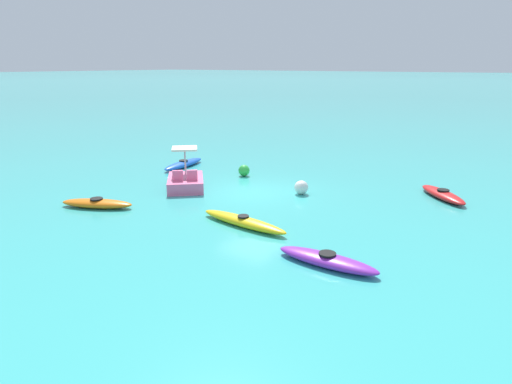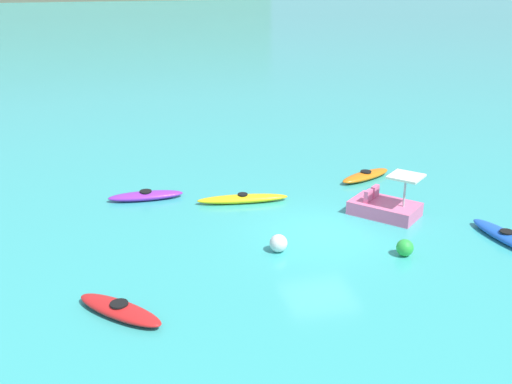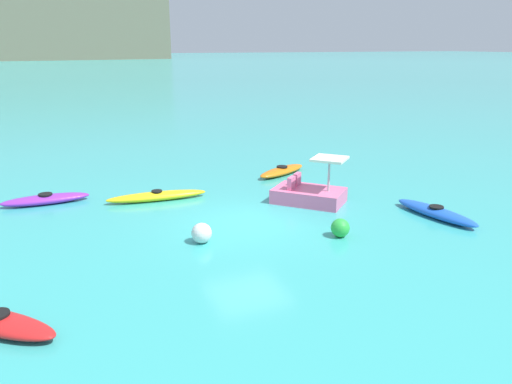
{
  "view_description": "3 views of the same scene",
  "coord_description": "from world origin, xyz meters",
  "px_view_note": "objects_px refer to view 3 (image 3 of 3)",
  "views": [
    {
      "loc": [
        -10.31,
        14.76,
        5.24
      ],
      "look_at": [
        -0.68,
        0.72,
        0.32
      ],
      "focal_mm": 31.16,
      "sensor_mm": 36.0,
      "label": 1
    },
    {
      "loc": [
        -6.35,
        -17.54,
        8.45
      ],
      "look_at": [
        -1.75,
        2.42,
        0.79
      ],
      "focal_mm": 41.54,
      "sensor_mm": 36.0,
      "label": 2
    },
    {
      "loc": [
        -5.69,
        -13.63,
        5.37
      ],
      "look_at": [
        0.87,
        1.29,
        0.55
      ],
      "focal_mm": 35.17,
      "sensor_mm": 36.0,
      "label": 3
    }
  ],
  "objects_px": {
    "kayak_purple": "(46,199)",
    "kayak_orange": "(282,171)",
    "kayak_yellow": "(157,196)",
    "buoy_white": "(202,233)",
    "pedal_boat_pink": "(309,193)",
    "kayak_blue": "(436,212)",
    "buoy_green": "(340,228)"
  },
  "relations": [
    {
      "from": "pedal_boat_pink",
      "to": "buoy_white",
      "type": "relative_size",
      "value": 4.82
    },
    {
      "from": "kayak_orange",
      "to": "buoy_green",
      "type": "relative_size",
      "value": 5.17
    },
    {
      "from": "kayak_purple",
      "to": "kayak_orange",
      "type": "distance_m",
      "value": 9.4
    },
    {
      "from": "kayak_yellow",
      "to": "pedal_boat_pink",
      "type": "bearing_deg",
      "value": -26.29
    },
    {
      "from": "kayak_orange",
      "to": "kayak_yellow",
      "type": "bearing_deg",
      "value": -165.18
    },
    {
      "from": "kayak_blue",
      "to": "buoy_white",
      "type": "xyz_separation_m",
      "value": [
        -7.59,
        0.96,
        0.13
      ]
    },
    {
      "from": "kayak_yellow",
      "to": "pedal_boat_pink",
      "type": "xyz_separation_m",
      "value": [
        4.86,
        -2.4,
        0.17
      ]
    },
    {
      "from": "kayak_purple",
      "to": "pedal_boat_pink",
      "type": "xyz_separation_m",
      "value": [
        8.51,
        -3.58,
        0.17
      ]
    },
    {
      "from": "kayak_purple",
      "to": "buoy_green",
      "type": "distance_m",
      "value": 10.28
    },
    {
      "from": "kayak_purple",
      "to": "kayak_orange",
      "type": "height_order",
      "value": "same"
    },
    {
      "from": "kayak_yellow",
      "to": "kayak_purple",
      "type": "relative_size",
      "value": 1.23
    },
    {
      "from": "kayak_purple",
      "to": "kayak_yellow",
      "type": "bearing_deg",
      "value": -17.95
    },
    {
      "from": "kayak_yellow",
      "to": "buoy_green",
      "type": "bearing_deg",
      "value": -54.26
    },
    {
      "from": "buoy_white",
      "to": "pedal_boat_pink",
      "type": "bearing_deg",
      "value": 23.93
    },
    {
      "from": "kayak_blue",
      "to": "buoy_white",
      "type": "height_order",
      "value": "buoy_white"
    },
    {
      "from": "kayak_yellow",
      "to": "kayak_orange",
      "type": "bearing_deg",
      "value": 14.82
    },
    {
      "from": "kayak_purple",
      "to": "buoy_green",
      "type": "relative_size",
      "value": 5.34
    },
    {
      "from": "kayak_yellow",
      "to": "buoy_white",
      "type": "distance_m",
      "value": 4.45
    },
    {
      "from": "kayak_yellow",
      "to": "kayak_blue",
      "type": "relative_size",
      "value": 1.12
    },
    {
      "from": "kayak_orange",
      "to": "buoy_white",
      "type": "bearing_deg",
      "value": -132.7
    },
    {
      "from": "buoy_green",
      "to": "pedal_boat_pink",
      "type": "bearing_deg",
      "value": 75.99
    },
    {
      "from": "kayak_yellow",
      "to": "buoy_green",
      "type": "distance_m",
      "value": 6.93
    },
    {
      "from": "kayak_yellow",
      "to": "kayak_orange",
      "type": "xyz_separation_m",
      "value": [
        5.75,
        1.52,
        0.0
      ]
    },
    {
      "from": "kayak_orange",
      "to": "buoy_green",
      "type": "bearing_deg",
      "value": -103.35
    },
    {
      "from": "kayak_yellow",
      "to": "buoy_green",
      "type": "relative_size",
      "value": 6.55
    },
    {
      "from": "buoy_green",
      "to": "buoy_white",
      "type": "distance_m",
      "value": 3.99
    },
    {
      "from": "kayak_purple",
      "to": "buoy_green",
      "type": "xyz_separation_m",
      "value": [
        7.7,
        -6.81,
        0.11
      ]
    },
    {
      "from": "kayak_orange",
      "to": "kayak_blue",
      "type": "height_order",
      "value": "same"
    },
    {
      "from": "kayak_orange",
      "to": "pedal_boat_pink",
      "type": "distance_m",
      "value": 4.02
    },
    {
      "from": "kayak_blue",
      "to": "buoy_white",
      "type": "relative_size",
      "value": 5.52
    },
    {
      "from": "kayak_purple",
      "to": "kayak_orange",
      "type": "xyz_separation_m",
      "value": [
        9.4,
        0.34,
        0.0
      ]
    },
    {
      "from": "kayak_blue",
      "to": "buoy_green",
      "type": "distance_m",
      "value": 3.79
    }
  ]
}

